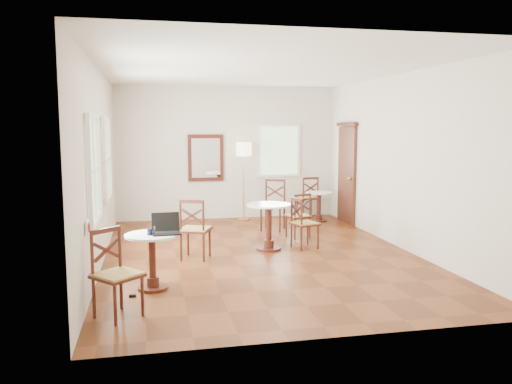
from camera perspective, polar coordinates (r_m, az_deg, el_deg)
ground at (r=8.62m, az=0.41°, el=-6.85°), size 7.00×7.00×0.00m
room_shell at (r=8.62m, az=-0.36°, el=5.84°), size 5.02×7.02×3.01m
cafe_table_near at (r=6.83m, az=-11.37°, el=-6.85°), size 0.69×0.69×0.73m
cafe_table_mid at (r=8.82m, az=1.43°, el=-3.27°), size 0.75×0.75×0.79m
cafe_table_back at (r=11.58m, az=6.98°, el=-1.24°), size 0.62×0.62×0.65m
chair_near_a at (r=8.26m, az=-6.76°, el=-4.08°), size 0.58×0.58×0.97m
chair_near_b at (r=5.95m, az=-15.19°, el=-8.70°), size 0.64×0.64×0.98m
chair_mid_a at (r=9.80m, az=4.73°, el=-2.61°), size 0.48×0.48×0.86m
chair_mid_b at (r=8.98m, az=5.27°, el=-3.43°), size 0.50×0.50×0.89m
chair_back_a at (r=12.01m, az=5.73°, el=-0.58°), size 0.49×0.49×0.96m
chair_back_b at (r=10.53m, az=1.91°, el=-1.43°), size 0.64×0.64×1.03m
floor_lamp at (r=11.53m, az=-1.37°, el=4.17°), size 0.34×0.34×1.75m
laptop at (r=6.77m, az=-9.89°, el=-3.98°), size 0.37×0.31×0.26m
mouse at (r=6.83m, az=-11.28°, el=-4.33°), size 0.08×0.05×0.03m
navy_mug at (r=6.71m, az=-11.62°, el=-4.33°), size 0.10×0.07×0.08m
water_glass at (r=6.75m, az=-11.35°, el=-4.14°), size 0.06×0.06×0.11m
power_adapter at (r=6.70m, az=-13.45°, el=-11.05°), size 0.09×0.05×0.03m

